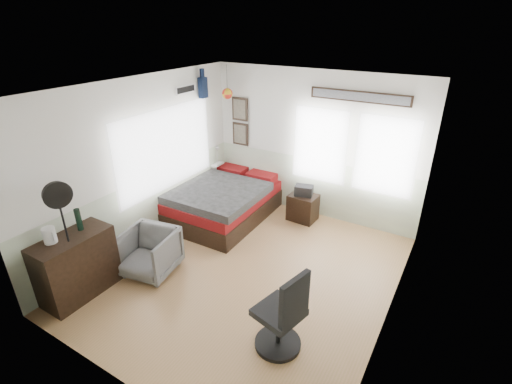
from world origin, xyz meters
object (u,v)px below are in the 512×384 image
dresser (77,266)px  armchair (149,252)px  nightstand (303,207)px  task_chair (283,319)px  bed (224,201)px

dresser → armchair: (0.48, 0.83, -0.11)m
nightstand → task_chair: task_chair is taller
dresser → armchair: bearing=60.1°
bed → nightstand: bed is taller
dresser → nightstand: 3.89m
dresser → nightstand: bearing=63.0°
bed → armchair: armchair is taller
nightstand → dresser: bearing=-114.5°
bed → task_chair: bearing=-44.1°
dresser → task_chair: size_ratio=0.93×
dresser → armchair: 0.96m
bed → dresser: bearing=-100.0°
task_chair → nightstand: bearing=123.8°
dresser → task_chair: bearing=11.3°
bed → dresser: 2.83m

